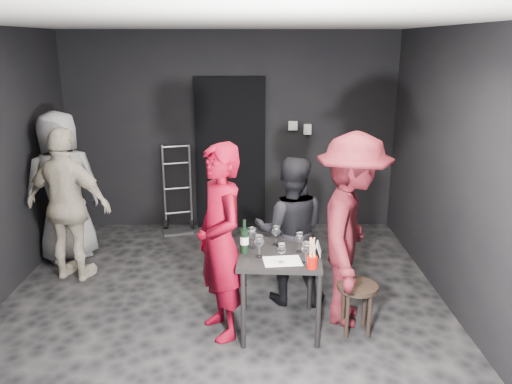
{
  "coord_description": "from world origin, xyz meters",
  "views": [
    {
      "loc": [
        0.29,
        -4.29,
        2.54
      ],
      "look_at": [
        0.33,
        0.25,
        1.17
      ],
      "focal_mm": 35.0,
      "sensor_mm": 36.0,
      "label": 1
    }
  ],
  "objects_px": {
    "woman_black": "(291,231)",
    "wine_bottle": "(244,240)",
    "tasting_table": "(279,263)",
    "man_maroon": "(352,212)",
    "bystander_cream": "(68,195)",
    "hand_truck": "(178,216)",
    "stool": "(357,294)",
    "bystander_grey": "(61,172)",
    "server_red": "(220,227)",
    "breadstick_cup": "(312,254)"
  },
  "relations": [
    {
      "from": "tasting_table",
      "to": "hand_truck",
      "type": "bearing_deg",
      "value": 117.09
    },
    {
      "from": "hand_truck",
      "to": "bystander_grey",
      "type": "xyz_separation_m",
      "value": [
        -1.21,
        -0.9,
        0.86
      ]
    },
    {
      "from": "woman_black",
      "to": "bystander_grey",
      "type": "bearing_deg",
      "value": -17.01
    },
    {
      "from": "server_red",
      "to": "woman_black",
      "type": "relative_size",
      "value": 1.37
    },
    {
      "from": "tasting_table",
      "to": "wine_bottle",
      "type": "xyz_separation_m",
      "value": [
        -0.31,
        -0.0,
        0.22
      ]
    },
    {
      "from": "woman_black",
      "to": "bystander_cream",
      "type": "distance_m",
      "value": 2.43
    },
    {
      "from": "breadstick_cup",
      "to": "woman_black",
      "type": "bearing_deg",
      "value": 97.74
    },
    {
      "from": "hand_truck",
      "to": "stool",
      "type": "xyz_separation_m",
      "value": [
        1.97,
        -2.56,
        0.16
      ]
    },
    {
      "from": "server_red",
      "to": "stool",
      "type": "bearing_deg",
      "value": 64.03
    },
    {
      "from": "man_maroon",
      "to": "tasting_table",
      "type": "bearing_deg",
      "value": 117.98
    },
    {
      "from": "tasting_table",
      "to": "bystander_cream",
      "type": "xyz_separation_m",
      "value": [
        -2.22,
        1.05,
        0.31
      ]
    },
    {
      "from": "hand_truck",
      "to": "server_red",
      "type": "relative_size",
      "value": 0.59
    },
    {
      "from": "hand_truck",
      "to": "stool",
      "type": "relative_size",
      "value": 2.58
    },
    {
      "from": "man_maroon",
      "to": "breadstick_cup",
      "type": "distance_m",
      "value": 0.64
    },
    {
      "from": "tasting_table",
      "to": "bystander_grey",
      "type": "distance_m",
      "value": 2.97
    },
    {
      "from": "bystander_cream",
      "to": "bystander_grey",
      "type": "relative_size",
      "value": 0.89
    },
    {
      "from": "tasting_table",
      "to": "bystander_grey",
      "type": "relative_size",
      "value": 0.35
    },
    {
      "from": "tasting_table",
      "to": "breadstick_cup",
      "type": "relative_size",
      "value": 2.66
    },
    {
      "from": "man_maroon",
      "to": "breadstick_cup",
      "type": "bearing_deg",
      "value": 153.79
    },
    {
      "from": "wine_bottle",
      "to": "bystander_grey",
      "type": "bearing_deg",
      "value": 143.75
    },
    {
      "from": "hand_truck",
      "to": "bystander_grey",
      "type": "height_order",
      "value": "bystander_grey"
    },
    {
      "from": "bystander_grey",
      "to": "wine_bottle",
      "type": "height_order",
      "value": "bystander_grey"
    },
    {
      "from": "bystander_cream",
      "to": "bystander_grey",
      "type": "bearing_deg",
      "value": -49.43
    },
    {
      "from": "stool",
      "to": "man_maroon",
      "type": "relative_size",
      "value": 0.22
    },
    {
      "from": "tasting_table",
      "to": "server_red",
      "type": "height_order",
      "value": "server_red"
    },
    {
      "from": "man_maroon",
      "to": "breadstick_cup",
      "type": "relative_size",
      "value": 7.63
    },
    {
      "from": "woman_black",
      "to": "stool",
      "type": "bearing_deg",
      "value": 137.64
    },
    {
      "from": "bystander_cream",
      "to": "server_red",
      "type": "bearing_deg",
      "value": 162.25
    },
    {
      "from": "stool",
      "to": "bystander_grey",
      "type": "distance_m",
      "value": 3.65
    },
    {
      "from": "man_maroon",
      "to": "bystander_grey",
      "type": "height_order",
      "value": "bystander_grey"
    },
    {
      "from": "bystander_grey",
      "to": "wine_bottle",
      "type": "bearing_deg",
      "value": 106.02
    },
    {
      "from": "server_red",
      "to": "breadstick_cup",
      "type": "xyz_separation_m",
      "value": [
        0.77,
        -0.24,
        -0.15
      ]
    },
    {
      "from": "bystander_cream",
      "to": "hand_truck",
      "type": "bearing_deg",
      "value": -108.16
    },
    {
      "from": "server_red",
      "to": "man_maroon",
      "type": "relative_size",
      "value": 0.95
    },
    {
      "from": "hand_truck",
      "to": "stool",
      "type": "bearing_deg",
      "value": -67.95
    },
    {
      "from": "tasting_table",
      "to": "woman_black",
      "type": "distance_m",
      "value": 0.56
    },
    {
      "from": "tasting_table",
      "to": "woman_black",
      "type": "relative_size",
      "value": 0.5
    },
    {
      "from": "man_maroon",
      "to": "bystander_cream",
      "type": "bearing_deg",
      "value": 87.96
    },
    {
      "from": "woman_black",
      "to": "man_maroon",
      "type": "height_order",
      "value": "man_maroon"
    },
    {
      "from": "server_red",
      "to": "hand_truck",
      "type": "bearing_deg",
      "value": 170.89
    },
    {
      "from": "bystander_grey",
      "to": "breadstick_cup",
      "type": "distance_m",
      "value": 3.33
    },
    {
      "from": "stool",
      "to": "server_red",
      "type": "bearing_deg",
      "value": 179.55
    },
    {
      "from": "bystander_cream",
      "to": "man_maroon",
      "type": "bearing_deg",
      "value": 178.09
    },
    {
      "from": "woman_black",
      "to": "wine_bottle",
      "type": "relative_size",
      "value": 4.81
    },
    {
      "from": "tasting_table",
      "to": "server_red",
      "type": "bearing_deg",
      "value": -172.65
    },
    {
      "from": "tasting_table",
      "to": "bystander_cream",
      "type": "height_order",
      "value": "bystander_cream"
    },
    {
      "from": "stool",
      "to": "wine_bottle",
      "type": "distance_m",
      "value": 1.12
    },
    {
      "from": "bystander_cream",
      "to": "wine_bottle",
      "type": "height_order",
      "value": "bystander_cream"
    },
    {
      "from": "wine_bottle",
      "to": "man_maroon",
      "type": "bearing_deg",
      "value": 8.75
    },
    {
      "from": "stool",
      "to": "tasting_table",
      "type": "bearing_deg",
      "value": 173.73
    }
  ]
}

